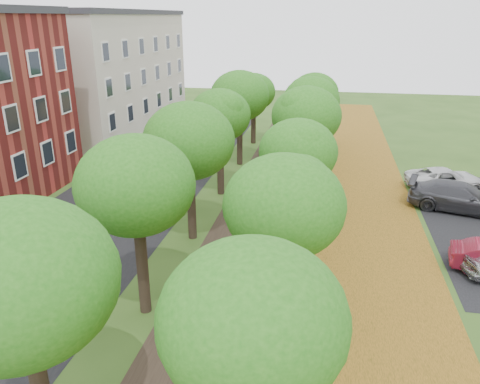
% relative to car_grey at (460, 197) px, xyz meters
% --- Properties ---
extents(street_asphalt, '(8.00, 70.00, 0.01)m').
position_rel_car_grey_xyz_m(street_asphalt, '(-18.50, -2.89, -0.76)').
color(street_asphalt, black).
rests_on(street_asphalt, ground).
extents(footpath, '(3.20, 70.00, 0.01)m').
position_rel_car_grey_xyz_m(footpath, '(-11.00, -2.89, -0.76)').
color(footpath, black).
rests_on(footpath, ground).
extents(leaf_verge, '(7.50, 70.00, 0.01)m').
position_rel_car_grey_xyz_m(leaf_verge, '(-6.00, -2.89, -0.76)').
color(leaf_verge, '#9D651D').
rests_on(leaf_verge, ground).
extents(tree_row_west, '(3.72, 33.72, 6.02)m').
position_rel_car_grey_xyz_m(tree_row_west, '(-13.20, -2.89, 3.64)').
color(tree_row_west, black).
rests_on(tree_row_west, ground).
extents(tree_row_east, '(3.72, 33.72, 6.02)m').
position_rel_car_grey_xyz_m(tree_row_east, '(-8.40, -2.89, 3.64)').
color(tree_row_east, black).
rests_on(tree_row_east, ground).
extents(building_cream, '(10.30, 20.30, 10.40)m').
position_rel_car_grey_xyz_m(building_cream, '(-28.00, 15.11, 4.44)').
color(building_cream, beige).
rests_on(building_cream, ground).
extents(car_grey, '(5.64, 3.42, 1.53)m').
position_rel_car_grey_xyz_m(car_grey, '(0.00, 0.00, 0.00)').
color(car_grey, '#37373D').
rests_on(car_grey, ground).
extents(car_white, '(4.98, 2.94, 1.30)m').
position_rel_car_grey_xyz_m(car_white, '(0.00, 3.33, -0.12)').
color(car_white, silver).
rests_on(car_white, ground).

